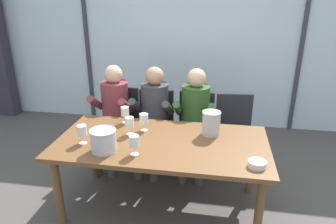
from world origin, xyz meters
TOP-DOWN VIEW (x-y plane):
  - ground at (0.00, 1.00)m, footprint 14.00×14.00m
  - window_glass_panel at (0.00, 2.20)m, footprint 7.13×0.03m
  - window_mullion_left at (-1.60, 2.18)m, footprint 0.06×0.06m
  - window_mullion_right at (1.60, 2.18)m, footprint 0.06×0.06m
  - hillside_vineyard at (0.00, 5.24)m, footprint 13.13×2.40m
  - dining_table at (0.00, 0.00)m, footprint 1.93×0.98m
  - chair_near_curtain at (-0.70, 0.93)m, footprint 0.46×0.46m
  - chair_left_of_center at (-0.25, 0.89)m, footprint 0.46×0.46m
  - chair_center at (0.23, 0.89)m, footprint 0.47×0.47m
  - chair_right_of_center at (0.69, 0.88)m, footprint 0.48×0.48m
  - person_maroon_top at (-0.73, 0.76)m, footprint 0.49×0.63m
  - person_charcoal_jacket at (-0.24, 0.76)m, footprint 0.48×0.63m
  - person_olive_shirt at (0.24, 0.76)m, footprint 0.46×0.61m
  - ice_bucket_primary at (0.44, 0.22)m, footprint 0.18×0.18m
  - ice_bucket_secondary at (-0.45, -0.27)m, footprint 0.23×0.23m
  - tasting_bowl at (0.82, -0.31)m, footprint 0.14×0.14m
  - wine_glass_by_left_taster at (-0.45, 0.35)m, footprint 0.08×0.08m
  - wine_glass_near_bucket at (-0.32, 0.09)m, footprint 0.08×0.08m
  - wine_glass_center_pour at (-0.21, 0.20)m, footprint 0.08×0.08m
  - wine_glass_by_right_taster at (-0.69, -0.16)m, footprint 0.08×0.08m
  - wine_glass_spare_empty at (-0.17, -0.29)m, footprint 0.08×0.08m

SIDE VIEW (x-z plane):
  - ground at x=0.00m, z-range 0.00..0.00m
  - chair_near_curtain at x=-0.70m, z-range 0.08..0.97m
  - chair_left_of_center at x=-0.25m, z-range 0.08..0.97m
  - chair_center at x=0.23m, z-range 0.08..0.97m
  - chair_right_of_center at x=0.69m, z-range 0.08..0.97m
  - dining_table at x=0.00m, z-range 0.29..1.01m
  - person_maroon_top at x=-0.73m, z-range 0.09..1.30m
  - person_charcoal_jacket at x=-0.24m, z-range 0.09..1.30m
  - person_olive_shirt at x=0.24m, z-range 0.09..1.30m
  - tasting_bowl at x=0.82m, z-range 0.72..0.77m
  - ice_bucket_secondary at x=-0.45m, z-range 0.73..0.93m
  - wine_glass_by_left_taster at x=-0.45m, z-range 0.76..0.93m
  - wine_glass_near_bucket at x=-0.32m, z-range 0.76..0.93m
  - wine_glass_center_pour at x=-0.21m, z-range 0.76..0.93m
  - wine_glass_by_right_taster at x=-0.69m, z-range 0.76..0.93m
  - wine_glass_spare_empty at x=-0.17m, z-range 0.76..0.93m
  - ice_bucket_primary at x=0.44m, z-range 0.73..0.96m
  - hillside_vineyard at x=0.00m, z-range 0.00..2.16m
  - window_glass_panel at x=0.00m, z-range 0.00..2.60m
  - window_mullion_left at x=-1.60m, z-range 0.00..2.60m
  - window_mullion_right at x=1.60m, z-range 0.00..2.60m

